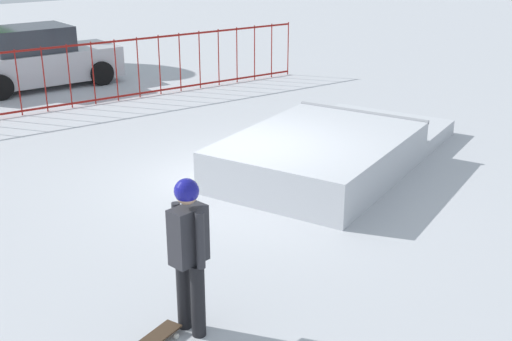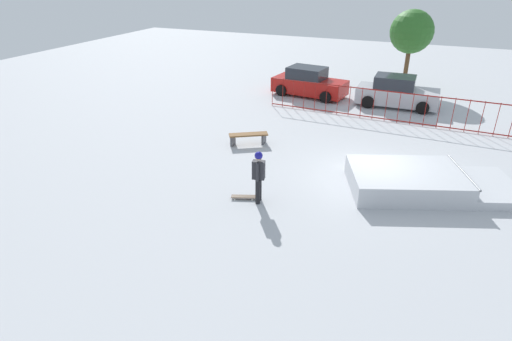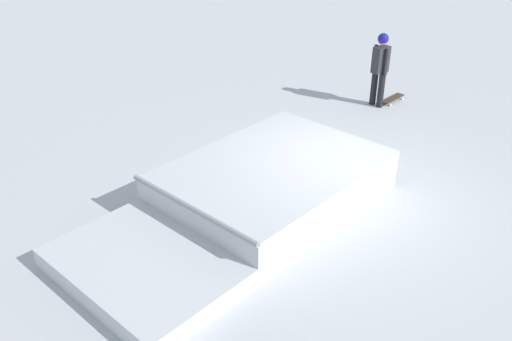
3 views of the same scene
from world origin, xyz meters
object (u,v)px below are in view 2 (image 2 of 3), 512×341
skateboard (244,197)px  park_bench (248,137)px  skate_ramp (420,182)px  parked_car_red (309,83)px  distant_tree (412,32)px  skater (259,173)px  parked_car_silver (396,93)px

skateboard → park_bench: size_ratio=0.52×
skate_ramp → parked_car_red: parked_car_red is taller
skateboard → distant_tree: 16.84m
skate_ramp → distant_tree: 13.83m
skater → parked_car_red: skater is taller
parked_car_red → distant_tree: distant_tree is taller
park_bench → distant_tree: bearing=67.1°
skateboard → distant_tree: size_ratio=0.18×
skateboard → parked_car_silver: (3.32, 12.11, 0.65)m
skater → skateboard: size_ratio=2.10×
skateboard → parked_car_red: (-1.49, 12.30, 0.65)m
park_bench → parked_car_silver: parked_car_silver is taller
parked_car_red → skater: bearing=-72.9°
skate_ramp → parked_car_silver: 9.51m
park_bench → parked_car_red: 8.08m
distant_tree → park_bench: bearing=-112.9°
skater → skateboard: 1.06m
parked_car_red → parked_car_silver: size_ratio=1.04×
skater → distant_tree: 16.58m
skateboard → park_bench: 4.57m
park_bench → skate_ramp: bearing=-11.8°
skate_ramp → skater: size_ratio=3.46×
skateboard → parked_car_silver: size_ratio=0.20×
park_bench → distant_tree: (5.05, 11.96, 2.91)m
park_bench → parked_car_red: size_ratio=0.37×
park_bench → parked_car_silver: 9.35m
parked_car_silver → distant_tree: (0.04, 4.08, 2.54)m
skate_ramp → distant_tree: bearing=76.9°
skate_ramp → skater: (-4.65, -2.78, 0.69)m
skate_ramp → skateboard: size_ratio=7.28×
skater → distant_tree: bearing=-110.1°
skate_ramp → skateboard: (-5.16, -2.80, -0.24)m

